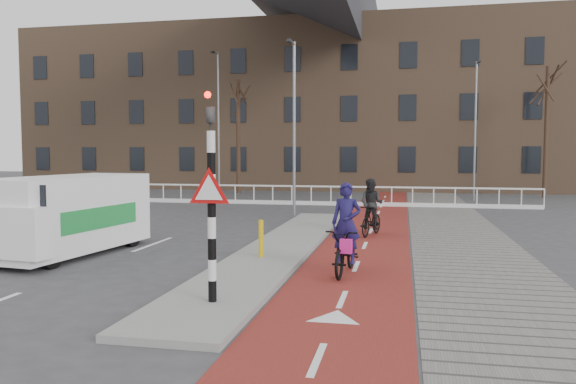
# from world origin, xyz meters

# --- Properties ---
(ground) EXTENTS (120.00, 120.00, 0.00)m
(ground) POSITION_xyz_m (0.00, 0.00, 0.00)
(ground) COLOR #38383A
(ground) RESTS_ON ground
(bike_lane) EXTENTS (2.50, 60.00, 0.01)m
(bike_lane) POSITION_xyz_m (1.50, 10.00, 0.01)
(bike_lane) COLOR maroon
(bike_lane) RESTS_ON ground
(sidewalk) EXTENTS (3.00, 60.00, 0.01)m
(sidewalk) POSITION_xyz_m (4.30, 10.00, 0.01)
(sidewalk) COLOR slate
(sidewalk) RESTS_ON ground
(curb_island) EXTENTS (1.80, 16.00, 0.12)m
(curb_island) POSITION_xyz_m (-0.70, 4.00, 0.06)
(curb_island) COLOR gray
(curb_island) RESTS_ON ground
(traffic_signal) EXTENTS (0.80, 0.80, 3.68)m
(traffic_signal) POSITION_xyz_m (-0.60, -2.02, 1.99)
(traffic_signal) COLOR black
(traffic_signal) RESTS_ON curb_island
(bollard) EXTENTS (0.12, 0.12, 0.90)m
(bollard) POSITION_xyz_m (-0.81, 2.14, 0.57)
(bollard) COLOR yellow
(bollard) RESTS_ON curb_island
(cyclist_near) EXTENTS (0.85, 1.97, 1.99)m
(cyclist_near) POSITION_xyz_m (1.35, 1.11, 0.68)
(cyclist_near) COLOR black
(cyclist_near) RESTS_ON bike_lane
(cyclist_far) EXTENTS (0.93, 1.73, 1.81)m
(cyclist_far) POSITION_xyz_m (1.57, 6.93, 0.76)
(cyclist_far) COLOR black
(cyclist_far) RESTS_ON bike_lane
(van) EXTENTS (2.41, 4.91, 2.03)m
(van) POSITION_xyz_m (-5.93, 2.05, 1.07)
(van) COLOR white
(van) RESTS_ON ground
(railing) EXTENTS (28.00, 0.10, 0.99)m
(railing) POSITION_xyz_m (-5.00, 17.00, 0.31)
(railing) COLOR silver
(railing) RESTS_ON ground
(townhouse_row) EXTENTS (46.00, 10.00, 15.90)m
(townhouse_row) POSITION_xyz_m (-3.00, 32.00, 7.81)
(townhouse_row) COLOR #7F6047
(townhouse_row) RESTS_ON ground
(tree_mid) EXTENTS (0.28, 0.28, 7.39)m
(tree_mid) POSITION_xyz_m (-8.09, 24.60, 3.70)
(tree_mid) COLOR black
(tree_mid) RESTS_ON ground
(tree_right) EXTENTS (0.22, 0.22, 7.64)m
(tree_right) POSITION_xyz_m (10.69, 24.39, 3.82)
(tree_right) COLOR black
(tree_right) RESTS_ON ground
(streetlight_near) EXTENTS (0.12, 0.12, 7.11)m
(streetlight_near) POSITION_xyz_m (-1.84, 11.67, 3.55)
(streetlight_near) COLOR slate
(streetlight_near) RESTS_ON ground
(streetlight_left) EXTENTS (0.12, 0.12, 8.66)m
(streetlight_left) POSITION_xyz_m (-8.46, 21.71, 4.33)
(streetlight_left) COLOR slate
(streetlight_left) RESTS_ON ground
(streetlight_right) EXTENTS (0.12, 0.12, 7.59)m
(streetlight_right) POSITION_xyz_m (6.38, 21.44, 3.79)
(streetlight_right) COLOR slate
(streetlight_right) RESTS_ON ground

